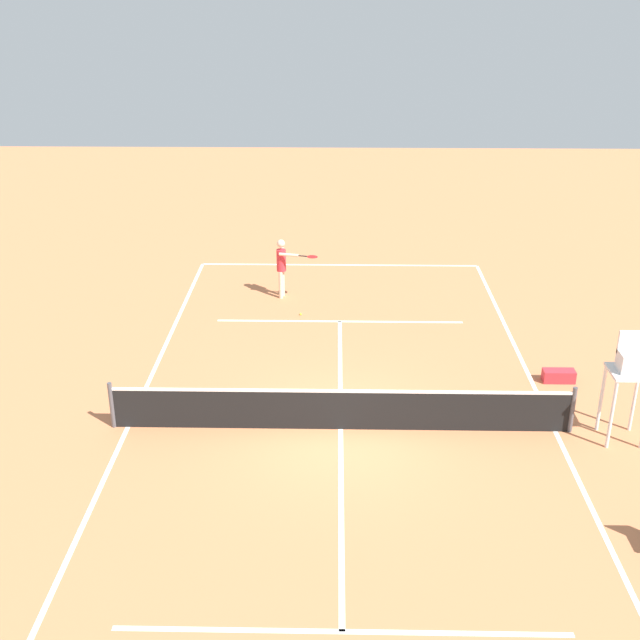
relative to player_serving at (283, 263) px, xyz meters
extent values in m
plane|color=#D37A4C|center=(-1.71, 7.59, -1.09)|extent=(60.00, 60.00, 0.00)
cube|color=white|center=(-1.71, -2.92, -1.09)|extent=(9.24, 0.10, 0.01)
cube|color=white|center=(-6.33, 7.59, -1.09)|extent=(0.10, 21.03, 0.01)
cube|color=white|center=(2.91, 7.59, -1.09)|extent=(0.10, 21.03, 0.01)
cube|color=white|center=(-1.71, 1.81, -1.09)|extent=(6.93, 0.10, 0.01)
cube|color=white|center=(-1.71, 13.38, -1.09)|extent=(6.93, 0.10, 0.01)
cube|color=white|center=(-1.71, 7.59, -1.09)|extent=(0.10, 11.56, 0.01)
cylinder|color=#4C4C51|center=(-6.63, 7.59, -0.55)|extent=(0.10, 0.10, 1.07)
cylinder|color=#4C4C51|center=(3.21, 7.59, -0.55)|extent=(0.10, 0.10, 1.07)
cube|color=black|center=(-1.71, 7.59, -0.63)|extent=(9.84, 0.03, 0.91)
cube|color=white|center=(-1.71, 7.59, -0.16)|extent=(9.84, 0.04, 0.06)
cylinder|color=beige|center=(0.03, -0.12, -0.67)|extent=(0.12, 0.12, 0.84)
cylinder|color=beige|center=(0.07, 0.08, -0.67)|extent=(0.12, 0.12, 0.84)
cylinder|color=red|center=(0.05, -0.02, 0.09)|extent=(0.28, 0.28, 0.66)
sphere|color=beige|center=(0.05, -0.02, 0.61)|extent=(0.24, 0.24, 0.24)
cylinder|color=beige|center=(0.01, -0.20, 0.12)|extent=(0.09, 0.09, 0.59)
cylinder|color=beige|center=(-0.20, 0.23, 0.34)|extent=(0.59, 0.22, 0.09)
cylinder|color=black|center=(-0.61, 0.32, 0.34)|extent=(0.26, 0.09, 0.04)
ellipsoid|color=red|center=(-0.89, 0.39, 0.34)|extent=(0.37, 0.34, 0.04)
sphere|color=#CCE033|center=(-0.58, 1.38, -1.06)|extent=(0.07, 0.07, 0.07)
cylinder|color=silver|center=(-7.23, 8.20, -0.31)|extent=(0.07, 0.07, 1.55)
cylinder|color=silver|center=(-7.93, 7.50, -0.31)|extent=(0.07, 0.07, 1.55)
cylinder|color=silver|center=(-7.23, 7.50, -0.31)|extent=(0.07, 0.07, 1.55)
cube|color=silver|center=(-7.58, 7.85, 0.49)|extent=(0.80, 0.80, 0.06)
cube|color=silver|center=(-7.58, 7.85, 0.72)|extent=(0.50, 0.44, 0.40)
cube|color=silver|center=(-7.58, 7.65, 1.07)|extent=(0.50, 0.06, 0.50)
cube|color=red|center=(-6.96, 5.30, -0.94)|extent=(0.76, 0.32, 0.30)
camera|label=1|loc=(-1.56, 22.47, 7.99)|focal=44.86mm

